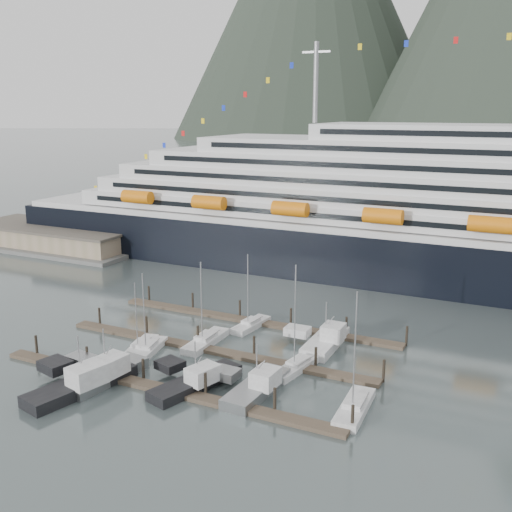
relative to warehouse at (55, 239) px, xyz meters
The scene contains 16 objects.
ground 83.38m from the warehouse, 30.26° to the right, with size 1600.00×1600.00×0.00m, color #465251.
warehouse is the anchor object (origin of this frame).
dock_near 84.86m from the warehouse, 37.76° to the right, with size 48.18×2.28×3.20m.
dock_mid 77.59m from the warehouse, 30.14° to the right, with size 48.18×2.28×3.20m.
dock_far 71.94m from the warehouse, 21.15° to the right, with size 48.18×2.28×3.20m.
sailboat_a 73.14m from the warehouse, 36.13° to the right, with size 4.04×8.66×12.12m.
sailboat_b 71.86m from the warehouse, 36.74° to the right, with size 4.11×8.78×10.51m.
sailboat_c 74.64m from the warehouse, 29.77° to the right, with size 2.84×9.82×13.04m.
sailboat_d 89.01m from the warehouse, 25.98° to the right, with size 4.10×10.32×14.76m.
sailboat_f 73.27m from the warehouse, 22.61° to the right, with size 3.33×8.46×12.37m.
sailboat_h 101.47m from the warehouse, 27.49° to the right, with size 3.20×9.62×14.97m.
trawler_a 81.28m from the warehouse, 43.85° to the right, with size 10.99×14.73×7.85m.
trawler_b 79.47m from the warehouse, 41.58° to the right, with size 9.16×12.01×7.59m.
trawler_c 86.12m from the warehouse, 34.96° to the right, with size 10.04×13.33×6.57m.
trawler_d 91.32m from the warehouse, 31.36° to the right, with size 8.71×11.77×6.91m.
trawler_e 85.99m from the warehouse, 20.60° to the right, with size 8.66×11.37×7.38m.
Camera 1 is at (34.96, -64.64, 33.31)m, focal length 42.00 mm.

